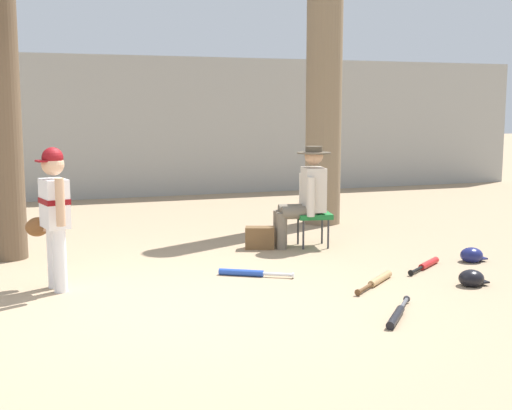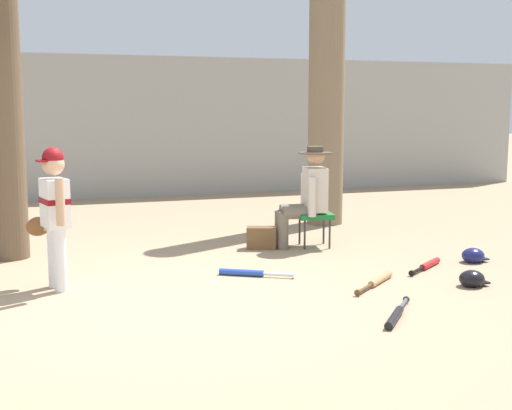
{
  "view_description": "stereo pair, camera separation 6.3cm",
  "coord_description": "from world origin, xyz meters",
  "px_view_note": "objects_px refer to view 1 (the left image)",
  "views": [
    {
      "loc": [
        -1.14,
        -5.39,
        1.66
      ],
      "look_at": [
        0.9,
        0.54,
        0.75
      ],
      "focal_mm": 47.53,
      "sensor_mm": 36.0,
      "label": 1
    },
    {
      "loc": [
        -1.08,
        -5.41,
        1.66
      ],
      "look_at": [
        0.9,
        0.54,
        0.75
      ],
      "focal_mm": 47.53,
      "sensor_mm": 36.0,
      "label": 2
    }
  ],
  "objects_px": {
    "tree_behind_spectator": "(324,81)",
    "young_ballplayer": "(53,209)",
    "handbag_beside_stool": "(260,238)",
    "seated_spectator": "(305,194)",
    "bat_black_composite": "(397,315)",
    "batting_helmet_black": "(472,278)",
    "bat_wood_tan": "(378,280)",
    "bat_red_barrel": "(427,264)",
    "batting_helmet_navy": "(472,255)",
    "bat_blue_youth": "(247,273)",
    "folding_stool": "(313,216)"
  },
  "relations": [
    {
      "from": "tree_behind_spectator",
      "to": "handbag_beside_stool",
      "type": "distance_m",
      "value": 2.76
    },
    {
      "from": "tree_behind_spectator",
      "to": "bat_black_composite",
      "type": "xyz_separation_m",
      "value": [
        -1.31,
        -4.28,
        -1.99
      ]
    },
    {
      "from": "batting_helmet_navy",
      "to": "batting_helmet_black",
      "type": "xyz_separation_m",
      "value": [
        -0.62,
        -0.84,
        -0.0
      ]
    },
    {
      "from": "batting_helmet_black",
      "to": "bat_blue_youth",
      "type": "bearing_deg",
      "value": 151.12
    },
    {
      "from": "bat_black_composite",
      "to": "batting_helmet_black",
      "type": "distance_m",
      "value": 1.35
    },
    {
      "from": "bat_blue_youth",
      "to": "tree_behind_spectator",
      "type": "bearing_deg",
      "value": 52.43
    },
    {
      "from": "tree_behind_spectator",
      "to": "seated_spectator",
      "type": "distance_m",
      "value": 2.2
    },
    {
      "from": "tree_behind_spectator",
      "to": "young_ballplayer",
      "type": "xyz_separation_m",
      "value": [
        -3.81,
        -2.5,
        -1.28
      ]
    },
    {
      "from": "tree_behind_spectator",
      "to": "seated_spectator",
      "type": "xyz_separation_m",
      "value": [
        -0.9,
        -1.46,
        -1.38
      ]
    },
    {
      "from": "bat_wood_tan",
      "to": "young_ballplayer",
      "type": "bearing_deg",
      "value": 164.88
    },
    {
      "from": "seated_spectator",
      "to": "batting_helmet_black",
      "type": "height_order",
      "value": "seated_spectator"
    },
    {
      "from": "young_ballplayer",
      "to": "seated_spectator",
      "type": "xyz_separation_m",
      "value": [
        2.91,
        1.04,
        -0.1
      ]
    },
    {
      "from": "tree_behind_spectator",
      "to": "young_ballplayer",
      "type": "height_order",
      "value": "tree_behind_spectator"
    },
    {
      "from": "bat_wood_tan",
      "to": "bat_red_barrel",
      "type": "bearing_deg",
      "value": 27.04
    },
    {
      "from": "bat_red_barrel",
      "to": "seated_spectator",
      "type": "bearing_deg",
      "value": 119.1
    },
    {
      "from": "seated_spectator",
      "to": "handbag_beside_stool",
      "type": "xyz_separation_m",
      "value": [
        -0.55,
        0.06,
        -0.51
      ]
    },
    {
      "from": "handbag_beside_stool",
      "to": "bat_black_composite",
      "type": "height_order",
      "value": "handbag_beside_stool"
    },
    {
      "from": "tree_behind_spectator",
      "to": "bat_red_barrel",
      "type": "height_order",
      "value": "tree_behind_spectator"
    },
    {
      "from": "young_ballplayer",
      "to": "batting_helmet_navy",
      "type": "xyz_separation_m",
      "value": [
        4.3,
        -0.29,
        -0.67
      ]
    },
    {
      "from": "bat_black_composite",
      "to": "batting_helmet_black",
      "type": "xyz_separation_m",
      "value": [
        1.18,
        0.65,
        0.04
      ]
    },
    {
      "from": "folding_stool",
      "to": "batting_helmet_black",
      "type": "bearing_deg",
      "value": -72.69
    },
    {
      "from": "tree_behind_spectator",
      "to": "batting_helmet_navy",
      "type": "height_order",
      "value": "tree_behind_spectator"
    },
    {
      "from": "young_ballplayer",
      "to": "bat_blue_youth",
      "type": "bearing_deg",
      "value": -3.17
    },
    {
      "from": "seated_spectator",
      "to": "batting_helmet_black",
      "type": "distance_m",
      "value": 2.37
    },
    {
      "from": "seated_spectator",
      "to": "bat_blue_youth",
      "type": "xyz_separation_m",
      "value": [
        -1.1,
        -1.14,
        -0.61
      ]
    },
    {
      "from": "bat_red_barrel",
      "to": "batting_helmet_black",
      "type": "relative_size",
      "value": 2.15
    },
    {
      "from": "folding_stool",
      "to": "batting_helmet_black",
      "type": "distance_m",
      "value": 2.27
    },
    {
      "from": "bat_red_barrel",
      "to": "bat_wood_tan",
      "type": "distance_m",
      "value": 0.91
    },
    {
      "from": "bat_blue_youth",
      "to": "handbag_beside_stool",
      "type": "bearing_deg",
      "value": 65.17
    },
    {
      "from": "seated_spectator",
      "to": "bat_black_composite",
      "type": "distance_m",
      "value": 2.92
    },
    {
      "from": "batting_helmet_black",
      "to": "bat_wood_tan",
      "type": "bearing_deg",
      "value": 156.02
    },
    {
      "from": "bat_black_composite",
      "to": "seated_spectator",
      "type": "bearing_deg",
      "value": 81.66
    },
    {
      "from": "handbag_beside_stool",
      "to": "seated_spectator",
      "type": "bearing_deg",
      "value": -6.41
    },
    {
      "from": "young_ballplayer",
      "to": "handbag_beside_stool",
      "type": "relative_size",
      "value": 3.84
    },
    {
      "from": "handbag_beside_stool",
      "to": "batting_helmet_navy",
      "type": "bearing_deg",
      "value": -35.71
    },
    {
      "from": "bat_blue_youth",
      "to": "young_ballplayer",
      "type": "bearing_deg",
      "value": 176.83
    },
    {
      "from": "folding_stool",
      "to": "young_ballplayer",
      "type": "bearing_deg",
      "value": -161.28
    },
    {
      "from": "batting_helmet_navy",
      "to": "bat_blue_youth",
      "type": "bearing_deg",
      "value": 175.54
    },
    {
      "from": "seated_spectator",
      "to": "bat_black_composite",
      "type": "height_order",
      "value": "seated_spectator"
    },
    {
      "from": "tree_behind_spectator",
      "to": "bat_blue_youth",
      "type": "xyz_separation_m",
      "value": [
        -2.0,
        -2.6,
        -1.99
      ]
    },
    {
      "from": "tree_behind_spectator",
      "to": "bat_red_barrel",
      "type": "bearing_deg",
      "value": -92.26
    },
    {
      "from": "folding_stool",
      "to": "batting_helmet_black",
      "type": "relative_size",
      "value": 1.63
    },
    {
      "from": "batting_helmet_black",
      "to": "young_ballplayer",
      "type": "bearing_deg",
      "value": 162.9
    },
    {
      "from": "bat_black_composite",
      "to": "batting_helmet_navy",
      "type": "distance_m",
      "value": 2.34
    },
    {
      "from": "folding_stool",
      "to": "bat_red_barrel",
      "type": "height_order",
      "value": "folding_stool"
    },
    {
      "from": "seated_spectator",
      "to": "batting_helmet_navy",
      "type": "xyz_separation_m",
      "value": [
        1.39,
        -1.33,
        -0.57
      ]
    },
    {
      "from": "handbag_beside_stool",
      "to": "batting_helmet_black",
      "type": "height_order",
      "value": "handbag_beside_stool"
    },
    {
      "from": "tree_behind_spectator",
      "to": "young_ballplayer",
      "type": "relative_size",
      "value": 3.66
    },
    {
      "from": "bat_black_composite",
      "to": "bat_blue_youth",
      "type": "distance_m",
      "value": 1.82
    },
    {
      "from": "bat_black_composite",
      "to": "bat_blue_youth",
      "type": "xyz_separation_m",
      "value": [
        -0.69,
        1.68,
        -0.0
      ]
    }
  ]
}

